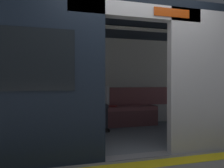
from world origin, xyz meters
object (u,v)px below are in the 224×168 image
(bench_seat, at_px, (105,112))
(train_car, at_px, (112,60))
(person_seated, at_px, (98,98))
(book, at_px, (113,106))
(handbag, at_px, (76,104))
(grab_pole_door, at_px, (102,82))

(bench_seat, bearing_deg, train_car, 85.76)
(person_seated, relative_size, book, 5.43)
(bench_seat, height_order, handbag, handbag)
(train_car, height_order, grab_pole_door, train_car)
(bench_seat, relative_size, grab_pole_door, 1.20)
(train_car, bearing_deg, bench_seat, -94.24)
(person_seated, xyz_separation_m, handbag, (0.49, -0.10, -0.13))
(book, bearing_deg, train_car, 102.70)
(person_seated, height_order, book, person_seated)
(bench_seat, bearing_deg, book, -168.85)
(handbag, bearing_deg, grab_pole_door, 97.84)
(person_seated, height_order, grab_pole_door, grab_pole_door)
(bench_seat, bearing_deg, grab_pole_door, 74.98)
(train_car, relative_size, person_seated, 5.36)
(handbag, bearing_deg, book, 179.31)
(handbag, bearing_deg, train_car, 121.68)
(train_car, height_order, person_seated, train_car)
(person_seated, xyz_separation_m, book, (-0.38, -0.09, -0.20))
(train_car, distance_m, bench_seat, 1.44)
(bench_seat, distance_m, handbag, 0.69)
(handbag, height_order, book, handbag)
(person_seated, distance_m, book, 0.44)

